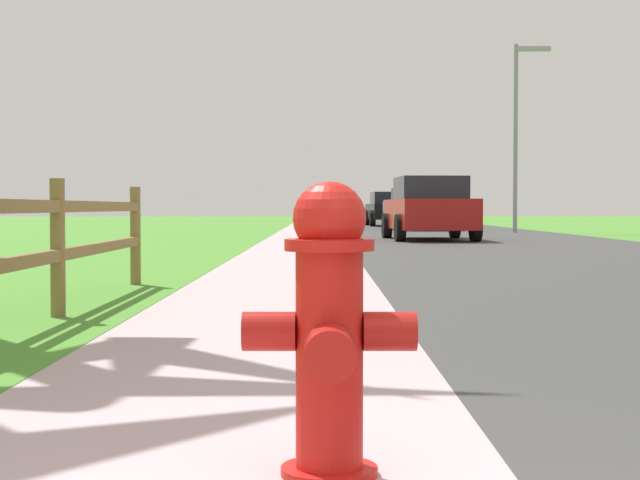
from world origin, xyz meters
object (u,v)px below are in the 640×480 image
parked_suv_red (428,209)px  street_lamp (518,120)px  parked_car_blue (416,209)px  parked_car_black (388,209)px  fire_hydrant (328,327)px

parked_suv_red → street_lamp: street_lamp is taller
parked_suv_red → parked_car_blue: (0.78, 10.96, -0.02)m
parked_car_black → street_lamp: bearing=-73.6°
parked_car_blue → street_lamp: 5.66m
parked_car_black → parked_suv_red: bearing=-91.0°
parked_car_black → street_lamp: size_ratio=0.77×
fire_hydrant → parked_suv_red: size_ratio=0.21×
parked_car_black → street_lamp: (3.35, -11.41, 2.87)m
parked_suv_red → parked_car_blue: bearing=85.9°
parked_car_blue → parked_suv_red: bearing=-94.1°
parked_suv_red → street_lamp: size_ratio=0.72×
fire_hydrant → parked_suv_red: bearing=82.8°
fire_hydrant → parked_car_black: size_ratio=0.19×
fire_hydrant → street_lamp: (6.39, 28.64, 3.16)m
parked_suv_red → parked_car_black: (0.32, 18.44, -0.03)m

